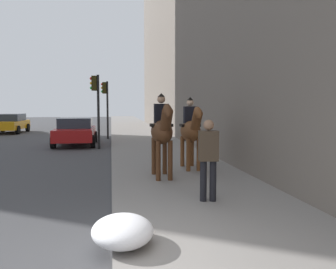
{
  "coord_description": "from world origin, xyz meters",
  "views": [
    {
      "loc": [
        -4.65,
        -0.01,
        2.12
      ],
      "look_at": [
        4.0,
        -1.37,
        1.4
      ],
      "focal_mm": 38.54,
      "sensor_mm": 36.0,
      "label": 1
    }
  ],
  "objects_px": {
    "car_mid_lane": "(76,131)",
    "traffic_light_far_curb": "(106,100)",
    "car_near_lane": "(10,123)",
    "pedestrian_greeting": "(208,155)",
    "mounted_horse_far": "(191,130)",
    "mounted_horse_near": "(162,131)",
    "traffic_light_near_curb": "(96,99)"
  },
  "relations": [
    {
      "from": "traffic_light_near_curb",
      "to": "traffic_light_far_curb",
      "type": "height_order",
      "value": "traffic_light_far_curb"
    },
    {
      "from": "pedestrian_greeting",
      "to": "car_near_lane",
      "type": "height_order",
      "value": "pedestrian_greeting"
    },
    {
      "from": "car_near_lane",
      "to": "traffic_light_far_curb",
      "type": "height_order",
      "value": "traffic_light_far_curb"
    },
    {
      "from": "mounted_horse_far",
      "to": "traffic_light_far_curb",
      "type": "height_order",
      "value": "traffic_light_far_curb"
    },
    {
      "from": "mounted_horse_near",
      "to": "traffic_light_near_curb",
      "type": "height_order",
      "value": "traffic_light_near_curb"
    },
    {
      "from": "mounted_horse_far",
      "to": "traffic_light_far_curb",
      "type": "distance_m",
      "value": 12.04
    },
    {
      "from": "pedestrian_greeting",
      "to": "traffic_light_far_curb",
      "type": "bearing_deg",
      "value": 16.22
    },
    {
      "from": "traffic_light_near_curb",
      "to": "car_near_lane",
      "type": "bearing_deg",
      "value": 31.58
    },
    {
      "from": "mounted_horse_near",
      "to": "traffic_light_far_curb",
      "type": "distance_m",
      "value": 13.04
    },
    {
      "from": "pedestrian_greeting",
      "to": "car_mid_lane",
      "type": "height_order",
      "value": "pedestrian_greeting"
    },
    {
      "from": "car_near_lane",
      "to": "car_mid_lane",
      "type": "distance_m",
      "value": 10.85
    },
    {
      "from": "car_mid_lane",
      "to": "traffic_light_far_curb",
      "type": "height_order",
      "value": "traffic_light_far_curb"
    },
    {
      "from": "mounted_horse_far",
      "to": "car_near_lane",
      "type": "relative_size",
      "value": 0.5
    },
    {
      "from": "mounted_horse_near",
      "to": "traffic_light_far_curb",
      "type": "relative_size",
      "value": 0.65
    },
    {
      "from": "traffic_light_near_curb",
      "to": "traffic_light_far_curb",
      "type": "bearing_deg",
      "value": -4.3
    },
    {
      "from": "mounted_horse_near",
      "to": "car_mid_lane",
      "type": "height_order",
      "value": "mounted_horse_near"
    },
    {
      "from": "mounted_horse_near",
      "to": "car_near_lane",
      "type": "relative_size",
      "value": 0.52
    },
    {
      "from": "mounted_horse_far",
      "to": "car_near_lane",
      "type": "distance_m",
      "value": 20.36
    },
    {
      "from": "traffic_light_near_curb",
      "to": "mounted_horse_far",
      "type": "bearing_deg",
      "value": -154.54
    },
    {
      "from": "mounted_horse_far",
      "to": "traffic_light_far_curb",
      "type": "bearing_deg",
      "value": -167.16
    },
    {
      "from": "pedestrian_greeting",
      "to": "car_mid_lane",
      "type": "bearing_deg",
      "value": 25.19
    },
    {
      "from": "traffic_light_far_curb",
      "to": "car_near_lane",
      "type": "bearing_deg",
      "value": 50.05
    },
    {
      "from": "mounted_horse_near",
      "to": "pedestrian_greeting",
      "type": "xyz_separation_m",
      "value": [
        -2.54,
        -0.61,
        -0.32
      ]
    },
    {
      "from": "mounted_horse_near",
      "to": "mounted_horse_far",
      "type": "bearing_deg",
      "value": 137.73
    },
    {
      "from": "car_near_lane",
      "to": "traffic_light_far_curb",
      "type": "distance_m",
      "value": 9.58
    },
    {
      "from": "car_near_lane",
      "to": "traffic_light_far_curb",
      "type": "bearing_deg",
      "value": 51.76
    },
    {
      "from": "car_near_lane",
      "to": "car_mid_lane",
      "type": "height_order",
      "value": "same"
    },
    {
      "from": "mounted_horse_far",
      "to": "car_near_lane",
      "type": "bearing_deg",
      "value": -151.03
    },
    {
      "from": "mounted_horse_near",
      "to": "car_near_lane",
      "type": "xyz_separation_m",
      "value": [
        18.96,
        8.91,
        -0.66
      ]
    },
    {
      "from": "mounted_horse_near",
      "to": "car_near_lane",
      "type": "height_order",
      "value": "mounted_horse_near"
    },
    {
      "from": "traffic_light_near_curb",
      "to": "traffic_light_far_curb",
      "type": "relative_size",
      "value": 0.99
    },
    {
      "from": "pedestrian_greeting",
      "to": "traffic_light_far_curb",
      "type": "xyz_separation_m",
      "value": [
        15.44,
        2.28,
        1.3
      ]
    }
  ]
}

